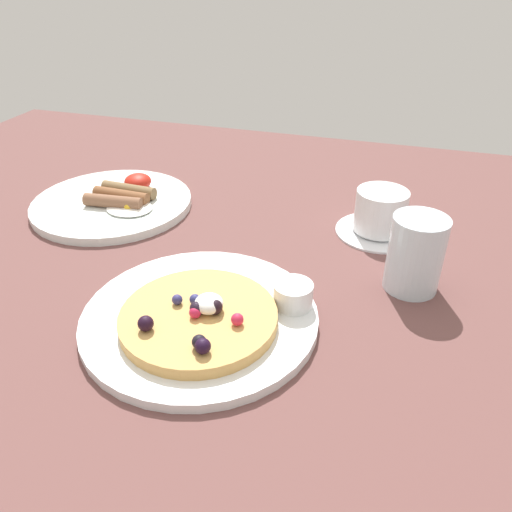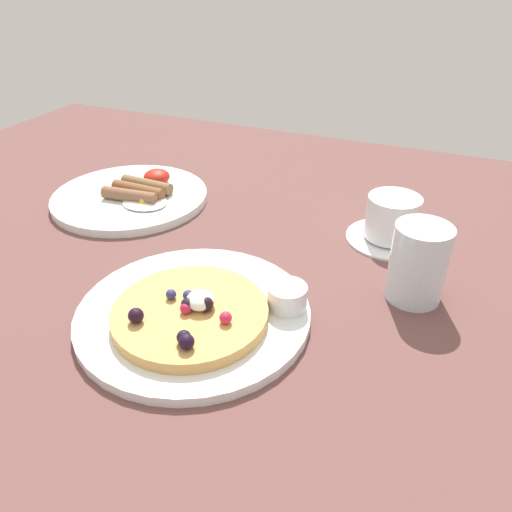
% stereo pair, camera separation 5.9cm
% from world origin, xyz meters
% --- Properties ---
extents(ground_plane, '(1.60, 1.31, 0.03)m').
position_xyz_m(ground_plane, '(0.00, 0.00, -0.01)').
color(ground_plane, brown).
extents(pancake_plate, '(0.28, 0.28, 0.01)m').
position_xyz_m(pancake_plate, '(-0.01, -0.06, 0.01)').
color(pancake_plate, white).
rests_on(pancake_plate, ground_plane).
extents(pancake_with_berries, '(0.18, 0.18, 0.03)m').
position_xyz_m(pancake_with_berries, '(0.00, -0.08, 0.02)').
color(pancake_with_berries, tan).
rests_on(pancake_with_berries, pancake_plate).
extents(syrup_ramekin, '(0.05, 0.05, 0.03)m').
position_xyz_m(syrup_ramekin, '(0.10, -0.01, 0.03)').
color(syrup_ramekin, white).
rests_on(syrup_ramekin, pancake_plate).
extents(breakfast_plate, '(0.27, 0.27, 0.01)m').
position_xyz_m(breakfast_plate, '(-0.27, 0.18, 0.01)').
color(breakfast_plate, white).
rests_on(breakfast_plate, ground_plane).
extents(fried_breakfast, '(0.12, 0.14, 0.03)m').
position_xyz_m(fried_breakfast, '(-0.24, 0.19, 0.02)').
color(fried_breakfast, brown).
rests_on(fried_breakfast, breakfast_plate).
extents(coffee_saucer, '(0.13, 0.13, 0.01)m').
position_xyz_m(coffee_saucer, '(0.18, 0.23, 0.00)').
color(coffee_saucer, white).
rests_on(coffee_saucer, ground_plane).
extents(coffee_cup, '(0.08, 0.11, 0.06)m').
position_xyz_m(coffee_cup, '(0.18, 0.23, 0.04)').
color(coffee_cup, white).
rests_on(coffee_cup, coffee_saucer).
extents(water_glass, '(0.07, 0.07, 0.10)m').
position_xyz_m(water_glass, '(0.23, 0.09, 0.05)').
color(water_glass, silver).
rests_on(water_glass, ground_plane).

